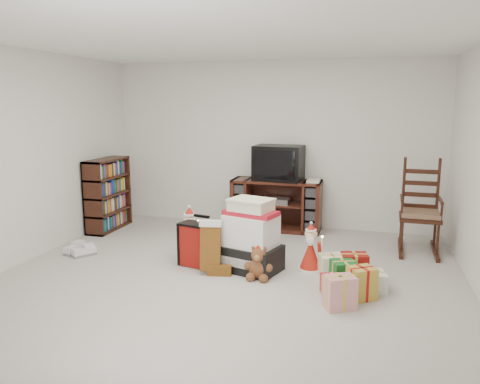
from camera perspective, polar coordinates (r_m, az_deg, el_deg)
name	(u,v)px	position (r m, az deg, el deg)	size (l,w,h in m)	color
room	(224,165)	(4.75, -1.93, 3.26)	(5.01, 5.01, 2.51)	beige
tv_stand	(276,205)	(7.01, 4.45, -1.57)	(1.32, 0.48, 0.75)	#441C13
bookshelf	(108,196)	(7.27, -15.79, -0.42)	(0.29, 0.87, 1.07)	black
rocking_chair	(419,218)	(6.41, 21.00, -3.03)	(0.52, 0.83, 1.23)	black
gift_pile	(251,240)	(5.29, 1.33, -5.87)	(0.75, 0.63, 0.81)	black
red_suitcase	(197,245)	(5.46, -5.20, -6.41)	(0.43, 0.30, 0.60)	maroon
stocking	(210,247)	(5.20, -3.63, -6.72)	(0.29, 0.12, 0.62)	#0C6B0B
teddy_bear	(259,264)	(5.10, 2.33, -8.81)	(0.24, 0.21, 0.36)	brown
santa_figurine	(310,253)	(5.36, 8.58, -7.31)	(0.27, 0.26, 0.56)	#A91E12
mrs_claus_figurine	(190,239)	(5.75, -6.12, -5.68)	(0.32, 0.30, 0.65)	#A91E12
sneaker_pair	(79,251)	(6.25, -18.99, -6.77)	(0.40, 0.31, 0.10)	silver
gift_cluster	(350,278)	(4.96, 13.27, -10.14)	(0.72, 1.05, 0.25)	#B21424
crt_television	(279,163)	(6.90, 4.73, 3.55)	(0.72, 0.55, 0.51)	black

